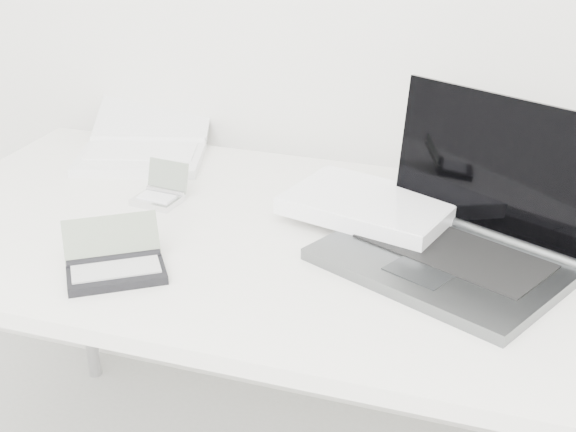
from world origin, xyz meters
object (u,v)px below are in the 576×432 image
(desk, at_px, (310,261))
(palmtop_charcoal, at_px, (115,265))
(laptop_large, at_px, (424,224))
(netbook_open_white, at_px, (144,146))

(desk, height_order, palmtop_charcoal, palmtop_charcoal)
(laptop_large, bearing_deg, netbook_open_white, -175.24)
(netbook_open_white, bearing_deg, desk, -47.02)
(laptop_large, bearing_deg, palmtop_charcoal, -125.57)
(desk, height_order, laptop_large, laptop_large)
(laptop_large, height_order, palmtop_charcoal, laptop_large)
(laptop_large, xyz_separation_m, palmtop_charcoal, (-0.48, -0.27, -0.03))
(palmtop_charcoal, bearing_deg, netbook_open_white, 78.28)
(netbook_open_white, height_order, palmtop_charcoal, netbook_open_white)
(desk, distance_m, palmtop_charcoal, 0.37)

